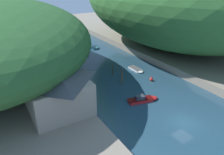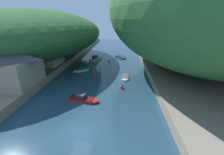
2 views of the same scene
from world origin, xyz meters
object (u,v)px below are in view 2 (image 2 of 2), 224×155
at_px(boat_moored_right, 121,57).
at_px(channel_buoy_far, 109,61).
at_px(boat_white_cruiser, 84,99).
at_px(person_on_quay, 37,74).
at_px(channel_buoy_near, 122,87).
at_px(boathouse_shed, 48,54).
at_px(waterfront_building, 10,66).
at_px(boat_near_quay, 81,71).
at_px(boat_red_skiff, 125,77).
at_px(boat_yellow_tender, 96,58).

xyz_separation_m(boat_moored_right, channel_buoy_far, (-3.87, -5.18, -0.01)).
distance_m(boat_white_cruiser, person_on_quay, 12.90).
relative_size(boat_moored_right, boat_white_cruiser, 0.90).
xyz_separation_m(boat_white_cruiser, channel_buoy_near, (6.34, 5.34, 0.05)).
bearing_deg(person_on_quay, boathouse_shed, 0.67).
distance_m(channel_buoy_far, person_on_quay, 24.24).
bearing_deg(boathouse_shed, waterfront_building, -89.93).
bearing_deg(boat_near_quay, boathouse_shed, 41.55).
distance_m(boathouse_shed, boat_near_quay, 9.99).
relative_size(boat_red_skiff, boat_near_quay, 1.06).
distance_m(boat_near_quay, channel_buoy_far, 12.52).
relative_size(boat_white_cruiser, channel_buoy_near, 5.28).
distance_m(boathouse_shed, boat_yellow_tender, 16.50).
bearing_deg(boat_red_skiff, waterfront_building, 22.68).
bearing_deg(boat_red_skiff, boat_moored_right, -86.52).
xyz_separation_m(boat_near_quay, boat_yellow_tender, (2.15, 12.41, 0.32)).
bearing_deg(waterfront_building, boathouse_shed, 90.07).
xyz_separation_m(boat_near_quay, person_on_quay, (-6.43, -9.67, 2.37)).
xyz_separation_m(boathouse_shed, boat_white_cruiser, (13.85, -16.41, -4.11)).
relative_size(boathouse_shed, person_on_quay, 4.91).
xyz_separation_m(boathouse_shed, channel_buoy_near, (20.19, -11.07, -4.06)).
bearing_deg(boat_white_cruiser, boat_near_quay, -149.60).
height_order(boat_red_skiff, channel_buoy_far, channel_buoy_far).
bearing_deg(person_on_quay, channel_buoy_near, -104.60).
xyz_separation_m(boathouse_shed, channel_buoy_far, (15.81, 9.61, -4.15)).
relative_size(boathouse_shed, boat_yellow_tender, 1.34).
height_order(channel_buoy_near, channel_buoy_far, channel_buoy_near).
distance_m(boat_red_skiff, boat_near_quay, 12.69).
bearing_deg(boat_yellow_tender, boat_moored_right, 49.96).
height_order(boat_red_skiff, boat_moored_right, boat_moored_right).
height_order(waterfront_building, boat_yellow_tender, waterfront_building).
relative_size(boathouse_shed, channel_buoy_far, 10.35).
height_order(boat_yellow_tender, person_on_quay, person_on_quay).
distance_m(boat_red_skiff, channel_buoy_far, 15.67).
bearing_deg(boat_near_quay, person_on_quay, 103.62).
bearing_deg(channel_buoy_far, boat_moored_right, 53.25).
bearing_deg(boat_near_quay, waterfront_building, 102.78).
bearing_deg(waterfront_building, boat_red_skiff, 22.77).
bearing_deg(boat_near_quay, boat_moored_right, -77.06).
height_order(waterfront_building, channel_buoy_far, waterfront_building).
bearing_deg(boat_yellow_tender, boat_red_skiff, -30.69).
bearing_deg(boat_white_cruiser, boat_moored_right, -177.57).
bearing_deg(boat_moored_right, boat_near_quay, 19.34).
bearing_deg(waterfront_building, person_on_quay, 53.29).
height_order(waterfront_building, person_on_quay, waterfront_building).
xyz_separation_m(boat_white_cruiser, channel_buoy_far, (1.96, 26.02, -0.04)).
bearing_deg(boathouse_shed, boat_moored_right, 36.94).
bearing_deg(boat_near_quay, boat_white_cruiser, 154.61).
height_order(boat_near_quay, boat_moored_right, boat_moored_right).
xyz_separation_m(channel_buoy_far, person_on_quay, (-13.25, -20.18, 2.26)).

